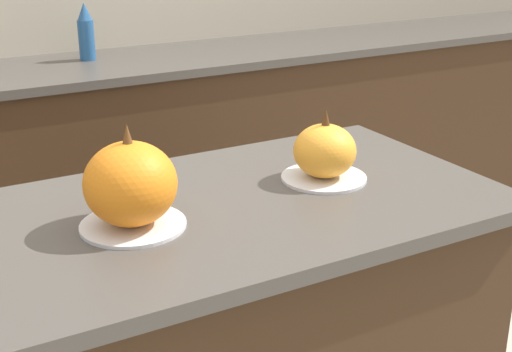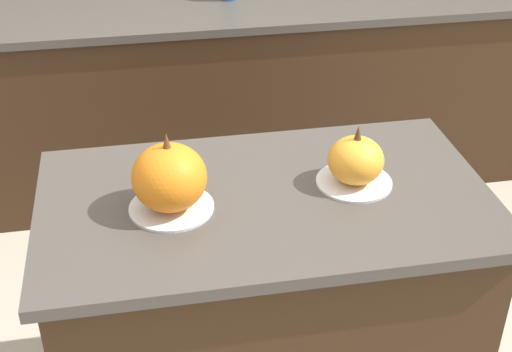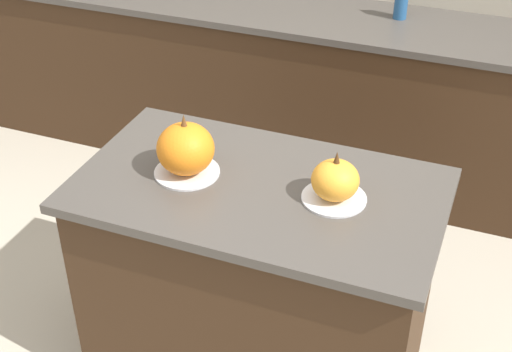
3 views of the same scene
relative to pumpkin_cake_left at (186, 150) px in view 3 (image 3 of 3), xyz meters
name	(u,v)px [view 3 (image 3 of 3)]	position (x,y,z in m)	size (l,w,h in m)	color
kitchen_island	(258,284)	(0.26, 0.01, -0.53)	(1.24, 0.72, 0.88)	#382314
back_counter	(360,103)	(0.26, 1.52, -0.51)	(6.00, 0.60, 0.92)	#382314
pumpkin_cake_left	(186,150)	(0.00, 0.00, 0.00)	(0.23, 0.23, 0.23)	silver
pumpkin_cake_right	(335,182)	(0.51, 0.03, -0.02)	(0.21, 0.21, 0.18)	silver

